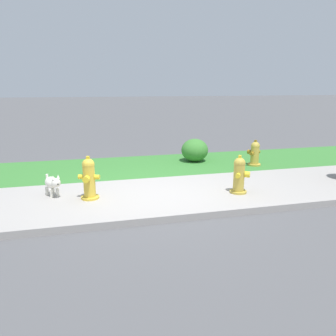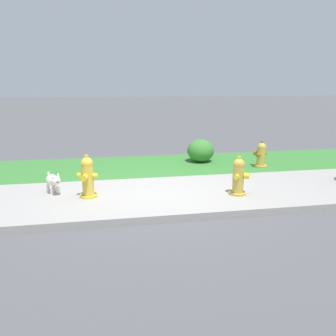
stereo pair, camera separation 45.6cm
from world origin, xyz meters
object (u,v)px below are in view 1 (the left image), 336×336
Objects in this scene: fire_hydrant_across_street at (239,175)px; shrub_bush_near_lamp at (195,150)px; fire_hydrant_at_driveway at (255,153)px; small_white_dog at (53,183)px; fire_hydrant_by_grass_verge at (89,179)px.

fire_hydrant_across_street is 2.91m from shrub_bush_near_lamp.
fire_hydrant_at_driveway is 0.90× the size of fire_hydrant_across_street.
fire_hydrant_at_driveway is 5.19m from small_white_dog.
fire_hydrant_across_street is 1.65× the size of small_white_dog.
fire_hydrant_by_grass_verge is 3.89m from shrub_bush_near_lamp.
shrub_bush_near_lamp is at bearing -120.66° from fire_hydrant_by_grass_verge.
fire_hydrant_across_street is at bearing -91.16° from shrub_bush_near_lamp.
fire_hydrant_by_grass_verge reaches higher than fire_hydrant_at_driveway.
fire_hydrant_across_street is 1.02× the size of shrub_bush_near_lamp.
fire_hydrant_by_grass_verge is at bearing 37.01° from small_white_dog.
fire_hydrant_at_driveway is 1.64m from shrub_bush_near_lamp.
fire_hydrant_by_grass_verge is at bearing -138.97° from shrub_bush_near_lamp.
small_white_dog is (-5.00, -1.37, -0.06)m from fire_hydrant_at_driveway.
fire_hydrant_at_driveway is 1.48× the size of small_white_dog.
fire_hydrant_by_grass_verge is (-2.87, 0.36, 0.03)m from fire_hydrant_across_street.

